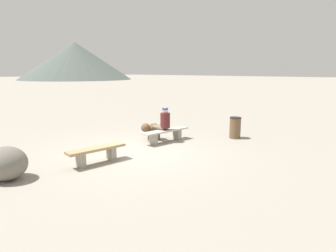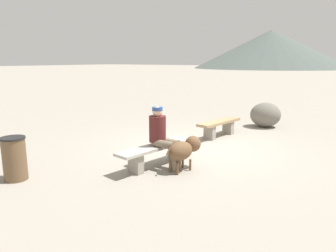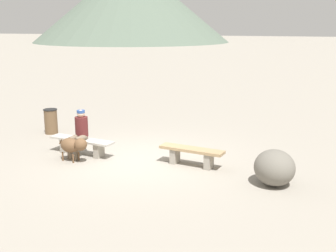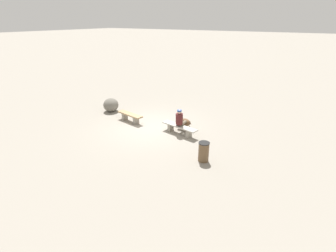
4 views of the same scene
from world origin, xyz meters
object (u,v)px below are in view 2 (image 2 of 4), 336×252
object	(u,v)px
dog	(184,149)
trash_bin	(14,159)
bench_right	(157,151)
seated_person	(161,133)
bench_left	(219,126)
boulder	(265,115)

from	to	relation	value
dog	trash_bin	xyz separation A→B (m)	(2.13, -2.25, -0.03)
bench_right	seated_person	world-z (taller)	seated_person
bench_left	trash_bin	distance (m)	5.32
trash_bin	dog	bearing A→B (deg)	133.51
bench_left	boulder	xyz separation A→B (m)	(-2.03, 0.66, 0.08)
trash_bin	bench_left	bearing A→B (deg)	162.14
dog	trash_bin	size ratio (longest dim) A/B	1.12
seated_person	boulder	size ratio (longest dim) A/B	1.28
seated_person	trash_bin	bearing A→B (deg)	-38.81
trash_bin	seated_person	bearing A→B (deg)	139.41
dog	boulder	xyz separation A→B (m)	(-4.96, 0.04, -0.04)
bench_left	bench_right	bearing A→B (deg)	9.76
boulder	dog	bearing A→B (deg)	-0.50
bench_right	dog	distance (m)	0.61
bench_right	boulder	distance (m)	5.10
dog	boulder	distance (m)	4.96
dog	boulder	world-z (taller)	boulder
dog	seated_person	bearing A→B (deg)	111.17
bench_left	seated_person	xyz separation A→B (m)	(3.01, 0.13, 0.38)
seated_person	trash_bin	world-z (taller)	seated_person
bench_left	trash_bin	bearing A→B (deg)	-8.67
bench_right	dog	size ratio (longest dim) A/B	2.18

